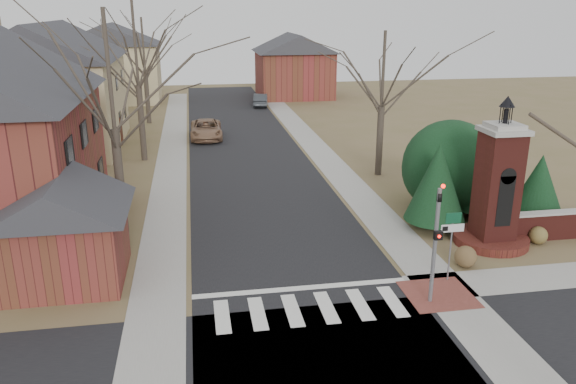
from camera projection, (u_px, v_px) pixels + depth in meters
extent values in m
plane|color=brown|center=(315.00, 321.00, 18.57)|extent=(120.00, 120.00, 0.00)
cube|color=black|center=(248.00, 155.00, 39.14)|extent=(8.00, 70.00, 0.01)
cube|color=black|center=(337.00, 377.00, 15.76)|extent=(120.00, 8.00, 0.01)
cube|color=silver|center=(310.00, 309.00, 19.31)|extent=(8.00, 2.20, 0.02)
cube|color=silver|center=(301.00, 288.00, 20.72)|extent=(8.00, 0.35, 0.02)
cube|color=gray|center=(320.00, 152.00, 39.97)|extent=(2.00, 60.00, 0.02)
cube|color=gray|center=(172.00, 159.00, 38.31)|extent=(2.00, 60.00, 0.02)
cube|color=brown|center=(438.00, 294.00, 20.27)|extent=(2.40, 2.40, 0.02)
cylinder|color=slate|center=(435.00, 247.00, 19.15)|extent=(0.14, 0.14, 4.20)
imported|color=black|center=(440.00, 193.00, 18.54)|extent=(0.15, 0.18, 0.90)
sphere|color=#FF0C05|center=(443.00, 186.00, 18.24)|extent=(0.14, 0.14, 0.14)
cube|color=black|center=(438.00, 235.00, 18.83)|extent=(0.28, 0.16, 0.30)
sphere|color=#FF0C05|center=(439.00, 236.00, 18.74)|extent=(0.11, 0.11, 0.11)
cylinder|color=slate|center=(450.00, 249.00, 20.92)|extent=(0.06, 0.06, 2.60)
cube|color=silver|center=(453.00, 228.00, 20.64)|extent=(0.90, 0.03, 0.30)
cube|color=black|center=(445.00, 229.00, 20.57)|extent=(0.22, 0.02, 0.18)
cube|color=#0E4529|center=(454.00, 218.00, 20.51)|extent=(0.60, 0.03, 0.40)
cylinder|color=#5C201B|center=(491.00, 239.00, 24.63)|extent=(3.20, 3.20, 0.36)
cube|color=#5C201B|center=(497.00, 189.00, 23.89)|extent=(1.50, 1.50, 5.00)
cube|color=black|center=(505.00, 201.00, 23.32)|extent=(0.70, 0.10, 2.20)
cube|color=gray|center=(504.00, 130.00, 23.09)|extent=(1.70, 1.70, 0.20)
cube|color=gray|center=(505.00, 126.00, 23.03)|extent=(1.30, 1.30, 0.20)
cylinder|color=black|center=(506.00, 116.00, 22.90)|extent=(0.20, 0.20, 0.60)
cone|color=black|center=(508.00, 101.00, 22.71)|extent=(0.64, 0.64, 0.45)
cube|color=tan|center=(54.00, 103.00, 40.65)|extent=(9.00, 12.00, 6.40)
cube|color=maroon|center=(68.00, 246.00, 20.97)|extent=(4.00, 4.00, 2.80)
cube|color=maroon|center=(22.00, 205.00, 19.42)|extent=(0.75, 0.75, 1.82)
cube|color=tan|center=(112.00, 73.00, 60.60)|extent=(10.00, 8.00, 6.00)
cube|color=tan|center=(78.00, 36.00, 57.39)|extent=(0.75, 0.75, 3.08)
cube|color=maroon|center=(294.00, 74.00, 63.96)|extent=(8.00, 8.00, 5.00)
cube|color=maroon|center=(276.00, 45.00, 61.03)|extent=(0.75, 0.75, 2.80)
cylinder|color=#473D33|center=(433.00, 224.00, 26.19)|extent=(0.20, 0.20, 0.50)
cone|color=black|center=(437.00, 182.00, 25.54)|extent=(2.80, 2.80, 3.60)
cylinder|color=#473D33|center=(486.00, 211.00, 27.84)|extent=(0.20, 0.20, 0.50)
cone|color=black|center=(492.00, 165.00, 27.10)|extent=(3.40, 3.40, 4.20)
cylinder|color=#473D33|center=(535.00, 216.00, 27.22)|extent=(0.20, 0.20, 0.50)
cone|color=black|center=(539.00, 183.00, 26.70)|extent=(2.40, 2.40, 2.80)
sphere|color=black|center=(450.00, 164.00, 28.14)|extent=(4.80, 4.80, 4.80)
cylinder|color=#473D33|center=(120.00, 182.00, 25.10)|extent=(0.40, 0.40, 4.83)
cylinder|color=#473D33|center=(142.00, 123.00, 37.23)|extent=(0.40, 0.40, 5.04)
cylinder|color=#473D33|center=(147.00, 98.00, 49.41)|extent=(0.40, 0.40, 4.41)
cylinder|color=#473D33|center=(380.00, 141.00, 34.07)|extent=(0.40, 0.40, 4.20)
imported|color=#8F6A4E|center=(206.00, 129.00, 43.98)|extent=(2.48, 5.23, 1.44)
imported|color=#363A3E|center=(261.00, 100.00, 58.20)|extent=(1.95, 4.12, 1.31)
sphere|color=brown|center=(466.00, 257.00, 22.32)|extent=(0.87, 0.87, 0.87)
sphere|color=brown|center=(538.00, 235.00, 24.50)|extent=(0.79, 0.79, 0.79)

